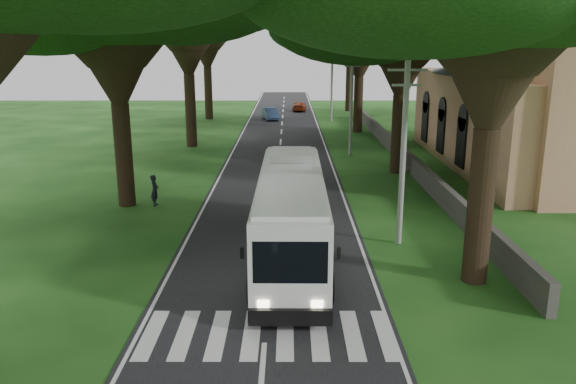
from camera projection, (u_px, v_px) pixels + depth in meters
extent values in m
plane|color=#154112|center=(268.00, 305.00, 18.67)|extent=(140.00, 140.00, 0.00)
cube|color=black|center=(279.00, 158.00, 42.83)|extent=(8.00, 120.00, 0.04)
cube|color=silver|center=(265.00, 335.00, 16.73)|extent=(8.00, 3.00, 0.01)
cube|color=#383533|center=(400.00, 152.00, 41.71)|extent=(0.35, 50.00, 1.20)
cube|color=tan|center=(536.00, 121.00, 39.10)|extent=(12.00, 22.00, 6.40)
pyramid|color=#595960|center=(545.00, 41.00, 37.72)|extent=(14.00, 24.00, 2.20)
cube|color=tan|center=(565.00, 112.00, 28.98)|extent=(3.00, 3.00, 10.00)
cylinder|color=gray|center=(403.00, 153.00, 23.44)|extent=(0.24, 0.24, 8.00)
cube|color=gray|center=(408.00, 70.00, 22.57)|extent=(1.60, 0.10, 0.10)
cube|color=gray|center=(407.00, 85.00, 22.73)|extent=(1.20, 0.10, 0.10)
cylinder|color=gray|center=(351.00, 104.00, 42.78)|extent=(0.24, 0.24, 8.00)
cube|color=gray|center=(353.00, 58.00, 41.91)|extent=(1.60, 0.10, 0.10)
cube|color=gray|center=(352.00, 66.00, 42.06)|extent=(1.20, 0.10, 0.10)
cylinder|color=gray|center=(332.00, 85.00, 62.11)|extent=(0.24, 0.24, 8.00)
cube|color=gray|center=(332.00, 54.00, 61.24)|extent=(1.60, 0.10, 0.10)
cube|color=gray|center=(332.00, 59.00, 61.40)|extent=(1.20, 0.10, 0.10)
cylinder|color=black|center=(124.00, 155.00, 29.58)|extent=(0.90, 0.90, 5.46)
cone|color=black|center=(117.00, 66.00, 28.39)|extent=(3.20, 3.20, 3.80)
cylinder|color=black|center=(191.00, 111.00, 46.90)|extent=(0.90, 0.90, 6.05)
cone|color=black|center=(188.00, 50.00, 45.65)|extent=(3.20, 3.20, 3.80)
cylinder|color=black|center=(208.00, 93.00, 64.32)|extent=(0.90, 0.90, 5.95)
cone|color=black|center=(207.00, 49.00, 63.07)|extent=(3.20, 3.20, 3.80)
ellipsoid|color=#0E330E|center=(205.00, 8.00, 61.96)|extent=(13.66, 13.66, 5.74)
cylinder|color=black|center=(480.00, 207.00, 19.88)|extent=(0.90, 0.90, 5.61)
cone|color=black|center=(492.00, 72.00, 18.67)|extent=(3.20, 3.20, 3.80)
cylinder|color=black|center=(398.00, 134.00, 37.33)|extent=(0.90, 0.90, 5.19)
cone|color=black|center=(402.00, 65.00, 36.18)|extent=(3.20, 3.20, 3.80)
ellipsoid|color=#0E330E|center=(404.00, 9.00, 35.30)|extent=(15.09, 15.09, 6.34)
cylinder|color=black|center=(358.00, 105.00, 54.72)|extent=(0.90, 0.90, 5.33)
cone|color=black|center=(360.00, 57.00, 53.55)|extent=(3.20, 3.20, 3.80)
ellipsoid|color=#0E330E|center=(361.00, 17.00, 52.63)|extent=(15.73, 15.73, 6.61)
cylinder|color=black|center=(349.00, 89.00, 72.08)|extent=(0.90, 0.90, 5.67)
cone|color=black|center=(350.00, 51.00, 70.87)|extent=(3.20, 3.20, 3.80)
ellipsoid|color=#0E330E|center=(351.00, 18.00, 69.84)|extent=(13.90, 13.90, 5.84)
cube|color=silver|center=(291.00, 213.00, 22.20)|extent=(2.61, 12.04, 2.95)
cube|color=black|center=(291.00, 201.00, 22.39)|extent=(2.65, 9.84, 1.10)
cube|color=black|center=(291.00, 247.00, 22.57)|extent=(2.65, 12.08, 0.35)
cube|color=red|center=(291.00, 229.00, 22.38)|extent=(2.64, 10.84, 0.18)
cube|color=silver|center=(291.00, 175.00, 21.81)|extent=(2.40, 11.44, 0.18)
cylinder|color=black|center=(253.00, 288.00, 18.70)|extent=(0.36, 1.10, 1.10)
cylinder|color=black|center=(328.00, 288.00, 18.67)|extent=(0.36, 1.10, 1.10)
cylinder|color=black|center=(265.00, 217.00, 26.25)|extent=(0.36, 1.10, 1.10)
cylinder|color=black|center=(318.00, 218.00, 26.22)|extent=(0.36, 1.10, 1.10)
imported|color=navy|center=(270.00, 114.00, 64.06)|extent=(2.29, 4.30, 1.35)
imported|color=maroon|center=(299.00, 106.00, 72.50)|extent=(1.94, 4.20, 1.19)
imported|color=black|center=(155.00, 190.00, 29.97)|extent=(0.41, 0.61, 1.68)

